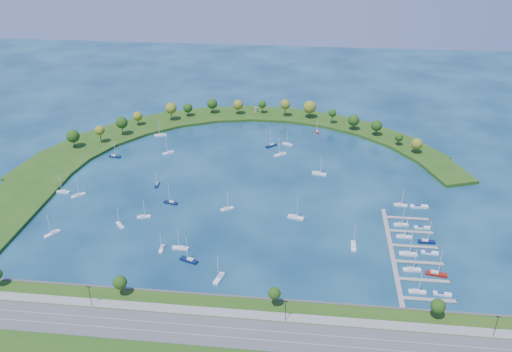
# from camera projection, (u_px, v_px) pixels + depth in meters

# --- Properties ---
(ground) EXTENTS (700.00, 700.00, 0.00)m
(ground) POSITION_uv_depth(u_px,v_px,m) (247.00, 185.00, 318.59)
(ground) COLOR #072441
(ground) RESTS_ON ground
(south_shoreline) EXTENTS (420.00, 43.10, 11.60)m
(south_shoreline) POSITION_uv_depth(u_px,v_px,m) (207.00, 330.00, 209.45)
(south_shoreline) COLOR #234F15
(south_shoreline) RESTS_ON ground
(breakwater) EXTENTS (286.74, 247.64, 2.00)m
(breakwater) POSITION_uv_depth(u_px,v_px,m) (189.00, 147.00, 365.77)
(breakwater) COLOR #234F15
(breakwater) RESTS_ON ground
(breakwater_trees) EXTENTS (236.46, 87.23, 14.21)m
(breakwater_trees) POSITION_uv_depth(u_px,v_px,m) (240.00, 116.00, 392.00)
(breakwater_trees) COLOR #382314
(breakwater_trees) RESTS_ON breakwater
(harbor_tower) EXTENTS (2.60, 2.60, 4.04)m
(harbor_tower) POSITION_uv_depth(u_px,v_px,m) (256.00, 110.00, 422.86)
(harbor_tower) COLOR gray
(harbor_tower) RESTS_ON breakwater
(dock_system) EXTENTS (24.28, 82.00, 1.60)m
(dock_system) POSITION_uv_depth(u_px,v_px,m) (407.00, 254.00, 256.10)
(dock_system) COLOR gray
(dock_system) RESTS_ON ground
(moored_boat_0) EXTENTS (2.29, 6.62, 9.56)m
(moored_boat_0) POSITION_uv_depth(u_px,v_px,m) (162.00, 248.00, 259.38)
(moored_boat_0) COLOR white
(moored_boat_0) RESTS_ON ground
(moored_boat_1) EXTENTS (6.11, 6.76, 10.49)m
(moored_boat_1) POSITION_uv_depth(u_px,v_px,m) (120.00, 225.00, 278.17)
(moored_boat_1) COLOR white
(moored_boat_1) RESTS_ON ground
(moored_boat_2) EXTENTS (8.82, 4.52, 12.48)m
(moored_boat_2) POSITION_uv_depth(u_px,v_px,m) (161.00, 135.00, 385.61)
(moored_boat_2) COLOR white
(moored_boat_2) RESTS_ON ground
(moored_boat_3) EXTENTS (7.73, 4.88, 11.03)m
(moored_boat_3) POSITION_uv_depth(u_px,v_px,m) (288.00, 144.00, 371.29)
(moored_boat_3) COLOR white
(moored_boat_3) RESTS_ON ground
(moored_boat_4) EXTENTS (7.82, 2.31, 11.44)m
(moored_boat_4) POSITION_uv_depth(u_px,v_px,m) (63.00, 191.00, 310.20)
(moored_boat_4) COLOR white
(moored_boat_4) RESTS_ON ground
(moored_boat_5) EXTENTS (7.42, 3.96, 10.51)m
(moored_boat_5) POSITION_uv_depth(u_px,v_px,m) (144.00, 216.00, 285.78)
(moored_boat_5) COLOR white
(moored_boat_5) RESTS_ON ground
(moored_boat_6) EXTENTS (9.11, 4.72, 12.90)m
(moored_boat_6) POSITION_uv_depth(u_px,v_px,m) (296.00, 217.00, 284.90)
(moored_boat_6) COLOR white
(moored_boat_6) RESTS_ON ground
(moored_boat_7) EXTENTS (3.74, 6.81, 9.65)m
(moored_boat_7) POSITION_uv_depth(u_px,v_px,m) (317.00, 131.00, 391.82)
(moored_boat_7) COLOR maroon
(moored_boat_7) RESTS_ON ground
(moored_boat_8) EXTENTS (8.55, 7.29, 13.00)m
(moored_boat_8) POSITION_uv_depth(u_px,v_px,m) (280.00, 154.00, 355.86)
(moored_boat_8) COLOR white
(moored_boat_8) RESTS_ON ground
(moored_boat_9) EXTENTS (8.20, 4.03, 11.61)m
(moored_boat_9) POSITION_uv_depth(u_px,v_px,m) (171.00, 202.00, 299.02)
(moored_boat_9) COLOR #0A1840
(moored_boat_9) RESTS_ON ground
(moored_boat_10) EXTENTS (7.61, 6.60, 11.63)m
(moored_boat_10) POSITION_uv_depth(u_px,v_px,m) (168.00, 152.00, 358.41)
(moored_boat_10) COLOR white
(moored_boat_10) RESTS_ON ground
(moored_boat_11) EXTENTS (8.19, 3.39, 11.68)m
(moored_boat_11) POSITION_uv_depth(u_px,v_px,m) (115.00, 156.00, 353.29)
(moored_boat_11) COLOR #0A1840
(moored_boat_11) RESTS_ON ground
(moored_boat_12) EXTENTS (9.38, 4.63, 13.28)m
(moored_boat_12) POSITION_uv_depth(u_px,v_px,m) (319.00, 173.00, 330.76)
(moored_boat_12) COLOR white
(moored_boat_12) RESTS_ON ground
(moored_boat_13) EXTENTS (7.85, 7.83, 12.73)m
(moored_boat_13) POSITION_uv_depth(u_px,v_px,m) (271.00, 145.00, 368.91)
(moored_boat_13) COLOR #0A1840
(moored_boat_13) RESTS_ON ground
(moored_boat_14) EXTENTS (2.46, 6.88, 9.92)m
(moored_boat_14) POSITION_uv_depth(u_px,v_px,m) (157.00, 184.00, 317.97)
(moored_boat_14) COLOR #0A1840
(moored_boat_14) RESTS_ON ground
(moored_boat_15) EXTENTS (8.17, 2.69, 11.85)m
(moored_boat_15) POSITION_uv_depth(u_px,v_px,m) (181.00, 248.00, 259.67)
(moored_boat_15) COLOR white
(moored_boat_15) RESTS_ON ground
(moored_boat_16) EXTENTS (4.42, 8.88, 12.58)m
(moored_boat_16) POSITION_uv_depth(u_px,v_px,m) (219.00, 278.00, 238.75)
(moored_boat_16) COLOR white
(moored_boat_16) RESTS_ON ground
(moored_boat_17) EXTENTS (7.19, 7.54, 11.98)m
(moored_boat_17) POSITION_uv_depth(u_px,v_px,m) (78.00, 195.00, 306.40)
(moored_boat_17) COLOR white
(moored_boat_17) RESTS_ON ground
(moored_boat_18) EXTENTS (7.16, 5.66, 10.64)m
(moored_boat_18) POSITION_uv_depth(u_px,v_px,m) (227.00, 208.00, 293.06)
(moored_boat_18) COLOR white
(moored_boat_18) RESTS_ON ground
(moored_boat_19) EXTENTS (9.24, 5.55, 13.14)m
(moored_boat_19) POSITION_uv_depth(u_px,v_px,m) (189.00, 260.00, 250.79)
(moored_boat_19) COLOR #0A1840
(moored_boat_19) RESTS_ON ground
(moored_boat_20) EXTENTS (6.40, 8.22, 12.16)m
(moored_boat_20) POSITION_uv_depth(u_px,v_px,m) (52.00, 233.00, 270.97)
(moored_boat_20) COLOR white
(moored_boat_20) RESTS_ON ground
(moored_boat_21) EXTENTS (2.61, 8.56, 12.50)m
(moored_boat_21) POSITION_uv_depth(u_px,v_px,m) (354.00, 246.00, 261.09)
(moored_boat_21) COLOR white
(moored_boat_21) RESTS_ON ground
(docked_boat_0) EXTENTS (7.41, 2.27, 10.81)m
(docked_boat_0) POSITION_uv_depth(u_px,v_px,m) (417.00, 291.00, 230.64)
(docked_boat_0) COLOR white
(docked_boat_0) RESTS_ON ground
(docked_boat_1) EXTENTS (7.82, 2.89, 1.56)m
(docked_boat_1) POSITION_uv_depth(u_px,v_px,m) (442.00, 294.00, 229.49)
(docked_boat_1) COLOR white
(docked_boat_1) RESTS_ON ground
(docked_boat_2) EXTENTS (8.25, 2.94, 11.89)m
(docked_boat_2) POSITION_uv_depth(u_px,v_px,m) (412.00, 269.00, 244.42)
(docked_boat_2) COLOR white
(docked_boat_2) RESTS_ON ground
(docked_boat_3) EXTENTS (9.70, 4.12, 13.82)m
(docked_boat_3) POSITION_uv_depth(u_px,v_px,m) (436.00, 273.00, 241.50)
(docked_boat_3) COLOR maroon
(docked_boat_3) RESTS_ON ground
(docked_boat_4) EXTENTS (8.51, 2.46, 12.48)m
(docked_boat_4) POSITION_uv_depth(u_px,v_px,m) (408.00, 253.00, 255.37)
(docked_boat_4) COLOR white
(docked_boat_4) RESTS_ON ground
(docked_boat_5) EXTENTS (8.24, 2.87, 1.65)m
(docked_boat_5) POSITION_uv_depth(u_px,v_px,m) (430.00, 252.00, 256.49)
(docked_boat_5) COLOR white
(docked_boat_5) RESTS_ON ground
(docked_boat_6) EXTENTS (7.65, 2.24, 11.21)m
(docked_boat_6) POSITION_uv_depth(u_px,v_px,m) (404.00, 236.00, 268.59)
(docked_boat_6) COLOR white
(docked_boat_6) RESTS_ON ground
(docked_boat_7) EXTENTS (8.39, 2.42, 12.30)m
(docked_boat_7) POSITION_uv_depth(u_px,v_px,m) (426.00, 241.00, 264.59)
(docked_boat_7) COLOR #0A1840
(docked_boat_7) RESTS_ON ground
(docked_boat_8) EXTENTS (7.79, 3.10, 11.15)m
(docked_boat_8) POSITION_uv_depth(u_px,v_px,m) (401.00, 224.00, 278.61)
(docked_boat_8) COLOR white
(docked_boat_8) RESTS_ON ground
(docked_boat_9) EXTENTS (8.17, 2.61, 1.65)m
(docked_boat_9) POSITION_uv_depth(u_px,v_px,m) (422.00, 227.00, 276.35)
(docked_boat_9) COLOR white
(docked_boat_9) RESTS_ON ground
(docked_boat_10) EXTENTS (7.35, 2.37, 10.68)m
(docked_boat_10) POSITION_uv_depth(u_px,v_px,m) (400.00, 204.00, 296.76)
(docked_boat_10) COLOR white
(docked_boat_10) RESTS_ON ground
(docked_boat_11) EXTENTS (9.80, 3.32, 1.97)m
(docked_boat_11) POSITION_uv_depth(u_px,v_px,m) (419.00, 206.00, 295.26)
(docked_boat_11) COLOR white
(docked_boat_11) RESTS_ON ground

